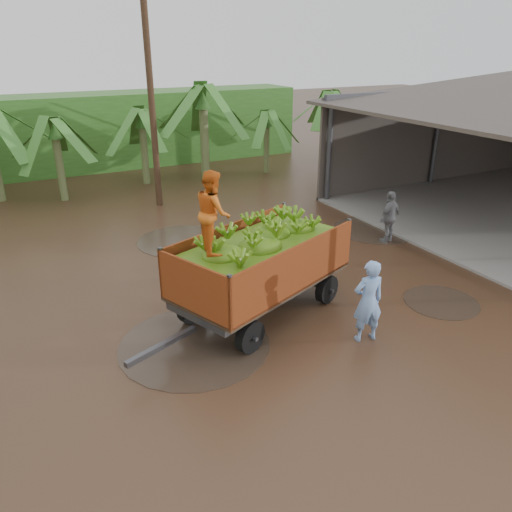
{
  "coord_description": "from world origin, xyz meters",
  "views": [
    {
      "loc": [
        -6.2,
        -10.22,
        5.93
      ],
      "look_at": [
        -1.17,
        -0.56,
        1.23
      ],
      "focal_mm": 35.0,
      "sensor_mm": 36.0,
      "label": 1
    }
  ],
  "objects_px": {
    "man_blue": "(368,301)",
    "man_grey": "(390,217)",
    "utility_pole": "(151,95)",
    "banana_trailer": "(260,262)"
  },
  "relations": [
    {
      "from": "banana_trailer",
      "to": "utility_pole",
      "type": "relative_size",
      "value": 0.73
    },
    {
      "from": "banana_trailer",
      "to": "utility_pole",
      "type": "bearing_deg",
      "value": 65.69
    },
    {
      "from": "man_blue",
      "to": "utility_pole",
      "type": "relative_size",
      "value": 0.23
    },
    {
      "from": "banana_trailer",
      "to": "man_blue",
      "type": "distance_m",
      "value": 2.56
    },
    {
      "from": "man_blue",
      "to": "man_grey",
      "type": "relative_size",
      "value": 1.1
    },
    {
      "from": "banana_trailer",
      "to": "man_blue",
      "type": "height_order",
      "value": "banana_trailer"
    },
    {
      "from": "man_blue",
      "to": "utility_pole",
      "type": "height_order",
      "value": "utility_pole"
    },
    {
      "from": "man_blue",
      "to": "man_grey",
      "type": "height_order",
      "value": "man_blue"
    },
    {
      "from": "man_grey",
      "to": "banana_trailer",
      "type": "bearing_deg",
      "value": 3.51
    },
    {
      "from": "man_blue",
      "to": "utility_pole",
      "type": "xyz_separation_m",
      "value": [
        -1.0,
        11.4,
        3.21
      ]
    }
  ]
}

